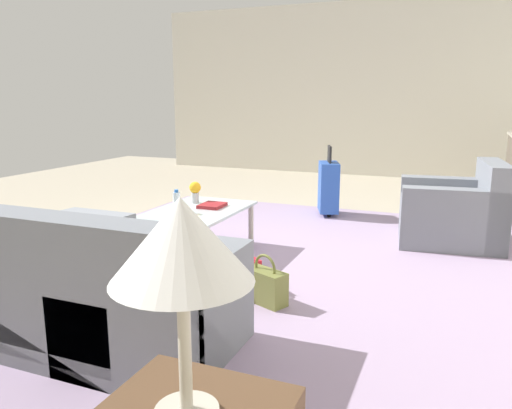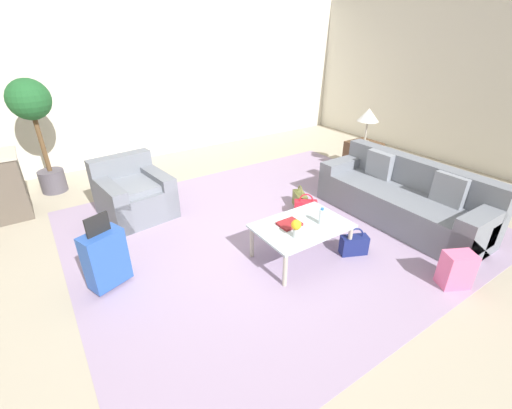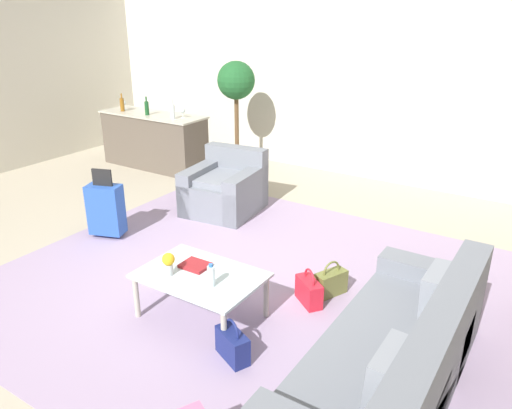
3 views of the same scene
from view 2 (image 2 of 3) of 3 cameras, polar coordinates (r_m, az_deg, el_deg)
The scene contains 18 objects.
ground_plane at distance 4.30m, azimuth -1.15°, elevation -7.04°, with size 12.00×12.00×0.00m, color #A89E89.
wall_back at distance 7.36m, azimuth -19.71°, elevation 18.98°, with size 10.24×0.12×3.10m, color beige.
wall_right at distance 7.64m, azimuth 34.16°, elevation 16.29°, with size 0.12×8.00×3.10m, color beige.
area_rug at distance 4.73m, azimuth 3.65°, elevation -3.57°, with size 5.20×4.40×0.01m, color #9984A3.
couch at distance 5.20m, azimuth 23.39°, elevation 0.74°, with size 0.85×2.34×0.83m.
armchair at distance 5.23m, azimuth -19.78°, elevation 1.45°, with size 0.99×1.04×0.81m.
coffee_table at distance 3.97m, azimuth 7.62°, elevation -4.03°, with size 1.06×0.73×0.43m.
water_bottle at distance 3.96m, azimuth 10.88°, elevation -1.99°, with size 0.06×0.06×0.20m.
coffee_table_book at distance 3.92m, azimuth 5.58°, elevation -3.23°, with size 0.25×0.20×0.03m, color maroon.
flower_vase at distance 3.66m, azimuth 6.70°, elevation -3.73°, with size 0.11×0.11×0.21m.
side_table at distance 6.84m, azimuth 17.29°, elevation 7.67°, with size 0.53×0.53×0.54m, color #513823.
table_lamp at distance 6.63m, azimuth 18.22°, elevation 13.88°, with size 0.38×0.38×0.62m.
suitcase_blue at distance 3.82m, azimuth -23.79°, elevation -8.16°, with size 0.45×0.34×0.85m.
handbag_red at distance 4.96m, azimuth 8.25°, elevation -0.59°, with size 0.34×0.30×0.36m.
handbag_navy at distance 4.27m, azimuth 16.01°, elevation -6.43°, with size 0.35×0.26×0.36m.
handbag_olive at distance 5.19m, azimuth 7.30°, elevation 0.78°, with size 0.25×0.35×0.36m.
backpack_pink at distance 4.17m, azimuth 30.31°, elevation -9.36°, with size 0.36×0.34×0.40m.
potted_ficus at distance 6.31m, azimuth -33.01°, elevation 12.07°, with size 0.60×0.60×1.80m.
Camera 2 is at (-1.91, -3.00, 2.43)m, focal length 24.00 mm.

